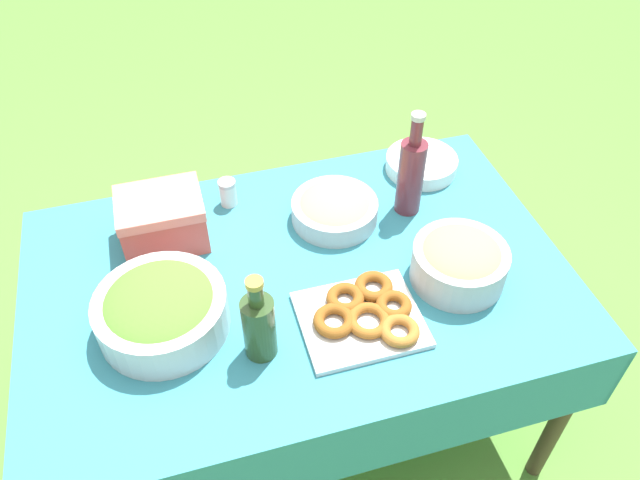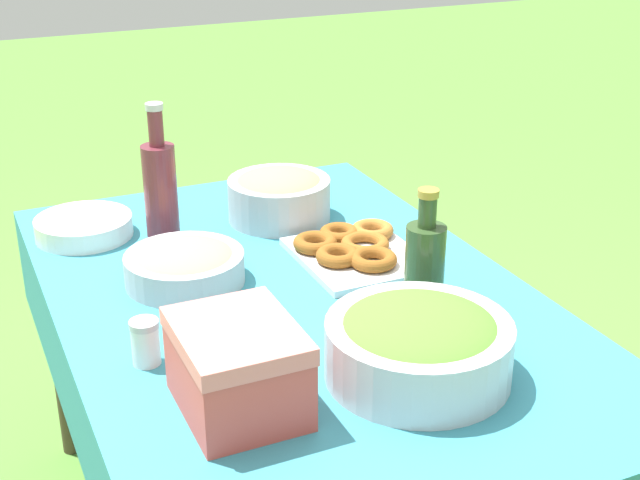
{
  "view_description": "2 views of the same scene",
  "coord_description": "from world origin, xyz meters",
  "px_view_note": "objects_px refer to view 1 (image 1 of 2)",
  "views": [
    {
      "loc": [
        0.26,
        1.12,
        1.98
      ],
      "look_at": [
        -0.07,
        -0.03,
        0.8
      ],
      "focal_mm": 35.0,
      "sensor_mm": 36.0,
      "label": 1
    },
    {
      "loc": [
        1.51,
        -0.63,
        1.57
      ],
      "look_at": [
        -0.02,
        0.06,
        0.83
      ],
      "focal_mm": 50.0,
      "sensor_mm": 36.0,
      "label": 2
    }
  ],
  "objects_px": {
    "salad_bowl": "(161,310)",
    "bread_bowl": "(460,261)",
    "cooler_box": "(162,219)",
    "olive_oil_bottle": "(259,325)",
    "donut_platter": "(365,314)",
    "plate_stack": "(421,164)",
    "pasta_bowl": "(335,209)",
    "wine_bottle": "(411,174)"
  },
  "relations": [
    {
      "from": "plate_stack",
      "to": "bread_bowl",
      "type": "xyz_separation_m",
      "value": [
        0.09,
        0.47,
        0.04
      ]
    },
    {
      "from": "olive_oil_bottle",
      "to": "wine_bottle",
      "type": "bearing_deg",
      "value": -143.97
    },
    {
      "from": "donut_platter",
      "to": "salad_bowl",
      "type": "bearing_deg",
      "value": -13.58
    },
    {
      "from": "donut_platter",
      "to": "cooler_box",
      "type": "relative_size",
      "value": 1.31
    },
    {
      "from": "donut_platter",
      "to": "wine_bottle",
      "type": "bearing_deg",
      "value": -125.48
    },
    {
      "from": "salad_bowl",
      "to": "plate_stack",
      "type": "xyz_separation_m",
      "value": [
        -0.87,
        -0.41,
        -0.04
      ]
    },
    {
      "from": "plate_stack",
      "to": "bread_bowl",
      "type": "relative_size",
      "value": 0.9
    },
    {
      "from": "donut_platter",
      "to": "wine_bottle",
      "type": "height_order",
      "value": "wine_bottle"
    },
    {
      "from": "cooler_box",
      "to": "wine_bottle",
      "type": "bearing_deg",
      "value": 174.64
    },
    {
      "from": "salad_bowl",
      "to": "cooler_box",
      "type": "height_order",
      "value": "cooler_box"
    },
    {
      "from": "olive_oil_bottle",
      "to": "cooler_box",
      "type": "xyz_separation_m",
      "value": [
        0.18,
        -0.46,
        -0.02
      ]
    },
    {
      "from": "olive_oil_bottle",
      "to": "wine_bottle",
      "type": "height_order",
      "value": "wine_bottle"
    },
    {
      "from": "pasta_bowl",
      "to": "olive_oil_bottle",
      "type": "height_order",
      "value": "olive_oil_bottle"
    },
    {
      "from": "olive_oil_bottle",
      "to": "cooler_box",
      "type": "relative_size",
      "value": 1.09
    },
    {
      "from": "wine_bottle",
      "to": "bread_bowl",
      "type": "distance_m",
      "value": 0.31
    },
    {
      "from": "donut_platter",
      "to": "plate_stack",
      "type": "bearing_deg",
      "value": -125.29
    },
    {
      "from": "olive_oil_bottle",
      "to": "wine_bottle",
      "type": "xyz_separation_m",
      "value": [
        -0.53,
        -0.39,
        0.03
      ]
    },
    {
      "from": "donut_platter",
      "to": "bread_bowl",
      "type": "relative_size",
      "value": 1.21
    },
    {
      "from": "pasta_bowl",
      "to": "wine_bottle",
      "type": "xyz_separation_m",
      "value": [
        -0.23,
        0.01,
        0.09
      ]
    },
    {
      "from": "salad_bowl",
      "to": "olive_oil_bottle",
      "type": "distance_m",
      "value": 0.26
    },
    {
      "from": "plate_stack",
      "to": "wine_bottle",
      "type": "bearing_deg",
      "value": 55.15
    },
    {
      "from": "bread_bowl",
      "to": "cooler_box",
      "type": "bearing_deg",
      "value": -26.55
    },
    {
      "from": "salad_bowl",
      "to": "bread_bowl",
      "type": "xyz_separation_m",
      "value": [
        -0.78,
        0.05,
        -0.0
      ]
    },
    {
      "from": "plate_stack",
      "to": "pasta_bowl",
      "type": "bearing_deg",
      "value": 23.76
    },
    {
      "from": "salad_bowl",
      "to": "olive_oil_bottle",
      "type": "xyz_separation_m",
      "value": [
        -0.22,
        0.14,
        0.03
      ]
    },
    {
      "from": "pasta_bowl",
      "to": "plate_stack",
      "type": "distance_m",
      "value": 0.37
    },
    {
      "from": "plate_stack",
      "to": "wine_bottle",
      "type": "distance_m",
      "value": 0.23
    },
    {
      "from": "plate_stack",
      "to": "cooler_box",
      "type": "bearing_deg",
      "value": 6.68
    },
    {
      "from": "salad_bowl",
      "to": "cooler_box",
      "type": "xyz_separation_m",
      "value": [
        -0.04,
        -0.32,
        0.01
      ]
    },
    {
      "from": "salad_bowl",
      "to": "olive_oil_bottle",
      "type": "relative_size",
      "value": 1.28
    },
    {
      "from": "donut_platter",
      "to": "olive_oil_bottle",
      "type": "xyz_separation_m",
      "value": [
        0.27,
        0.02,
        0.08
      ]
    },
    {
      "from": "bread_bowl",
      "to": "olive_oil_bottle",
      "type": "bearing_deg",
      "value": 8.84
    },
    {
      "from": "donut_platter",
      "to": "plate_stack",
      "type": "height_order",
      "value": "plate_stack"
    },
    {
      "from": "wine_bottle",
      "to": "cooler_box",
      "type": "height_order",
      "value": "wine_bottle"
    },
    {
      "from": "pasta_bowl",
      "to": "plate_stack",
      "type": "bearing_deg",
      "value": -156.24
    },
    {
      "from": "pasta_bowl",
      "to": "wine_bottle",
      "type": "relative_size",
      "value": 0.76
    },
    {
      "from": "salad_bowl",
      "to": "cooler_box",
      "type": "bearing_deg",
      "value": -96.73
    },
    {
      "from": "pasta_bowl",
      "to": "plate_stack",
      "type": "xyz_separation_m",
      "value": [
        -0.34,
        -0.15,
        -0.02
      ]
    },
    {
      "from": "pasta_bowl",
      "to": "wine_bottle",
      "type": "bearing_deg",
      "value": 176.25
    },
    {
      "from": "olive_oil_bottle",
      "to": "bread_bowl",
      "type": "xyz_separation_m",
      "value": [
        -0.56,
        -0.09,
        -0.03
      ]
    },
    {
      "from": "pasta_bowl",
      "to": "bread_bowl",
      "type": "distance_m",
      "value": 0.4
    },
    {
      "from": "plate_stack",
      "to": "wine_bottle",
      "type": "xyz_separation_m",
      "value": [
        0.11,
        0.16,
        0.11
      ]
    }
  ]
}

